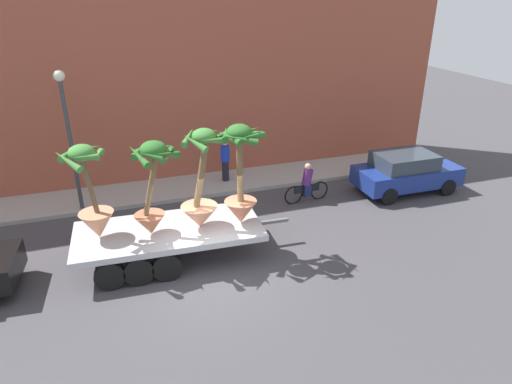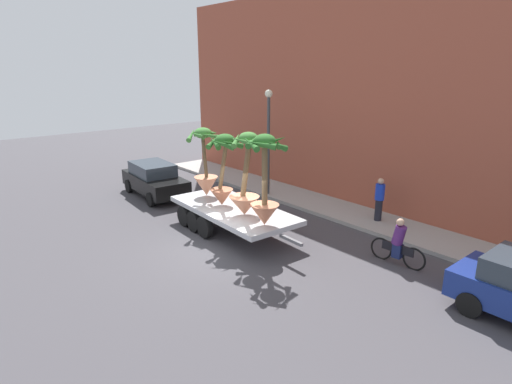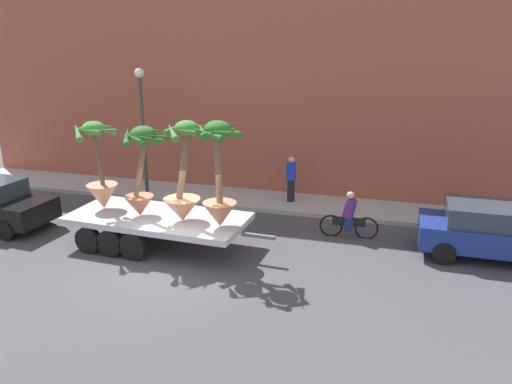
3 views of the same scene
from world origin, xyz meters
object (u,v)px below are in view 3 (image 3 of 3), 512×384
at_px(potted_palm_rear, 183,185).
at_px(parked_car, 491,230).
at_px(flatbed_trailer, 151,221).
at_px(street_lamp, 142,116).
at_px(potted_palm_extra, 219,179).
at_px(potted_palm_middle, 141,171).
at_px(cyclist, 349,217).
at_px(pedestrian_near_gate, 291,178).
at_px(potted_palm_front, 100,174).

xyz_separation_m(potted_palm_rear, parked_car, (8.49, 2.10, -1.24)).
bearing_deg(flatbed_trailer, parked_car, 11.13).
bearing_deg(potted_palm_rear, street_lamp, 129.72).
bearing_deg(potted_palm_extra, potted_palm_middle, 176.11).
xyz_separation_m(potted_palm_rear, potted_palm_extra, (1.13, -0.13, 0.29)).
relative_size(potted_palm_extra, cyclist, 1.63).
relative_size(flatbed_trailer, pedestrian_near_gate, 3.73).
distance_m(potted_palm_extra, parked_car, 7.84).
distance_m(pedestrian_near_gate, street_lamp, 6.00).
bearing_deg(cyclist, parked_car, -5.29).
relative_size(cyclist, pedestrian_near_gate, 1.08).
bearing_deg(flatbed_trailer, pedestrian_near_gate, 56.23).
xyz_separation_m(potted_palm_front, potted_palm_extra, (4.03, -0.42, 0.26)).
height_order(potted_palm_rear, potted_palm_extra, potted_palm_extra).
relative_size(flatbed_trailer, potted_palm_extra, 2.13).
distance_m(potted_palm_middle, potted_palm_front, 1.62).
height_order(potted_palm_rear, cyclist, potted_palm_rear).
xyz_separation_m(potted_palm_extra, pedestrian_near_gate, (0.90, 5.17, -1.31)).
bearing_deg(potted_palm_front, street_lamp, 98.68).
xyz_separation_m(potted_palm_extra, street_lamp, (-4.62, 4.34, 0.87)).
distance_m(potted_palm_front, pedestrian_near_gate, 6.92).
height_order(potted_palm_extra, cyclist, potted_palm_extra).
bearing_deg(pedestrian_near_gate, potted_palm_middle, -123.84).
bearing_deg(pedestrian_near_gate, potted_palm_rear, -111.95).
bearing_deg(street_lamp, potted_palm_extra, -43.17).
xyz_separation_m(potted_palm_extra, parked_car, (7.36, 2.23, -1.53)).
relative_size(cyclist, parked_car, 0.46).
height_order(flatbed_trailer, potted_palm_extra, potted_palm_extra).
bearing_deg(cyclist, street_lamp, 167.70).
height_order(potted_palm_extra, street_lamp, street_lamp).
distance_m(potted_palm_rear, street_lamp, 5.59).
relative_size(potted_palm_extra, street_lamp, 0.62).
bearing_deg(potted_palm_extra, street_lamp, 136.83).
bearing_deg(flatbed_trailer, potted_palm_front, 176.51).
bearing_deg(potted_palm_middle, flatbed_trailer, 53.89).
xyz_separation_m(potted_palm_middle, potted_palm_extra, (2.45, -0.17, -0.01)).
xyz_separation_m(pedestrian_near_gate, street_lamp, (-5.53, -0.83, 2.19)).
bearing_deg(potted_palm_rear, cyclist, 28.96).
distance_m(potted_palm_rear, potted_palm_extra, 1.17).
distance_m(flatbed_trailer, pedestrian_near_gate, 5.84).
bearing_deg(potted_palm_extra, cyclist, 37.92).
distance_m(potted_palm_rear, potted_palm_middle, 1.36).
bearing_deg(potted_palm_front, pedestrian_near_gate, 43.91).
bearing_deg(flatbed_trailer, potted_palm_rear, -8.98).
height_order(flatbed_trailer, pedestrian_near_gate, pedestrian_near_gate).
distance_m(flatbed_trailer, street_lamp, 5.24).
xyz_separation_m(flatbed_trailer, potted_palm_extra, (2.34, -0.32, 1.60)).
relative_size(potted_palm_extra, parked_car, 0.74).
xyz_separation_m(cyclist, parked_car, (4.02, -0.37, 0.16)).
bearing_deg(potted_palm_middle, potted_palm_rear, -1.62).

